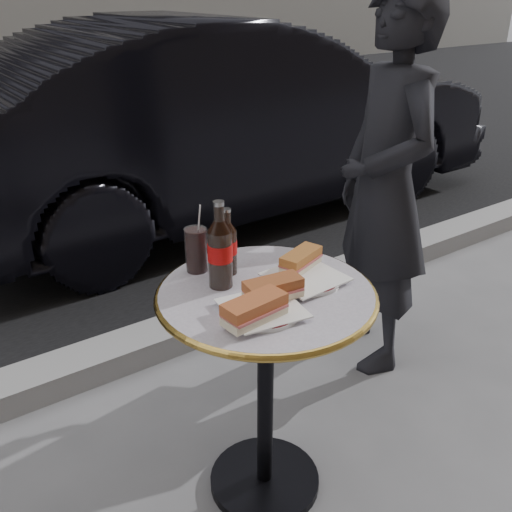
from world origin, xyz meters
TOP-DOWN VIEW (x-y plane):
  - ground at (0.00, 0.00)m, footprint 80.00×80.00m
  - curb at (0.00, 0.90)m, footprint 40.00×0.20m
  - bistro_table at (0.00, 0.00)m, footprint 0.62×0.62m
  - plate_left at (-0.08, -0.09)m, footprint 0.26×0.26m
  - plate_right at (0.13, -0.02)m, footprint 0.23×0.23m
  - sandwich_left_a at (-0.13, -0.12)m, footprint 0.17×0.09m
  - sandwich_left_b at (-0.02, -0.06)m, footprint 0.16×0.09m
  - sandwich_right at (0.15, 0.04)m, footprint 0.16×0.11m
  - cola_bottle_left at (-0.09, 0.10)m, footprint 0.08×0.08m
  - cola_bottle_right at (-0.03, 0.15)m, footprint 0.06×0.06m
  - cola_glass at (-0.10, 0.22)m, footprint 0.08×0.08m
  - parked_car at (1.27, 2.23)m, footprint 1.45×4.06m
  - pedestrian at (0.83, 0.35)m, footprint 0.54×0.66m

SIDE VIEW (x-z plane):
  - ground at x=0.00m, z-range 0.00..0.00m
  - curb at x=0.00m, z-range -0.01..0.11m
  - bistro_table at x=0.00m, z-range 0.00..0.73m
  - parked_car at x=1.27m, z-range 0.00..1.33m
  - plate_left at x=-0.08m, z-range 0.73..0.74m
  - plate_right at x=0.13m, z-range 0.73..0.74m
  - sandwich_right at x=0.15m, z-range 0.74..0.79m
  - sandwich_left_b at x=-0.02m, z-range 0.74..0.80m
  - sandwich_left_a at x=-0.13m, z-range 0.74..0.80m
  - pedestrian at x=0.83m, z-range 0.00..1.55m
  - cola_glass at x=-0.10m, z-range 0.73..0.87m
  - cola_bottle_right at x=-0.03m, z-range 0.73..0.94m
  - cola_bottle_left at x=-0.09m, z-range 0.73..0.99m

